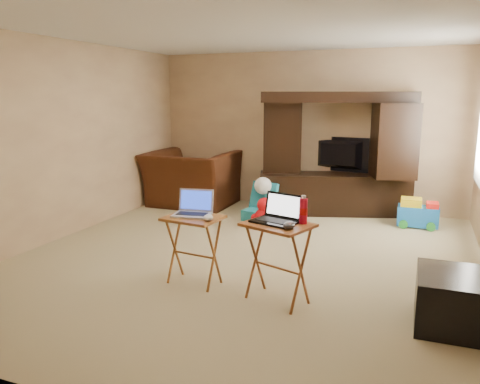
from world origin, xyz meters
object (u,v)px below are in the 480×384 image
at_px(laptop_left, 192,204).
at_px(mouse_left, 208,218).
at_px(entertainment_center, 335,154).
at_px(child_rocker, 260,202).
at_px(recliner, 191,179).
at_px(push_toy, 418,213).
at_px(television, 338,155).
at_px(laptop_right, 275,209).
at_px(water_bottle, 303,211).
at_px(plush_toy, 264,212).
at_px(tray_table_right, 277,263).
at_px(ottoman, 461,301).
at_px(mouse_right, 289,225).
at_px(tray_table_left, 194,250).

bearing_deg(laptop_left, mouse_left, -32.68).
relative_size(laptop_left, mouse_left, 2.58).
height_order(entertainment_center, child_rocker, entertainment_center).
bearing_deg(mouse_left, child_rocker, 98.11).
bearing_deg(recliner, push_toy, 179.28).
relative_size(television, recliner, 0.69).
bearing_deg(laptop_right, water_bottle, 29.91).
distance_m(plush_toy, tray_table_right, 2.41).
bearing_deg(plush_toy, mouse_left, -85.13).
bearing_deg(recliner, water_bottle, 131.37).
relative_size(plush_toy, ottoman, 0.64).
bearing_deg(entertainment_center, laptop_left, -120.96).
bearing_deg(entertainment_center, mouse_right, -103.47).
height_order(recliner, child_rocker, recliner).
xyz_separation_m(child_rocker, laptop_right, (1.00, -2.55, 0.56)).
bearing_deg(mouse_right, ottoman, 7.96).
bearing_deg(ottoman, push_toy, 96.92).
bearing_deg(water_bottle, mouse_right, -109.29).
xyz_separation_m(recliner, mouse_right, (2.56, -3.20, 0.30)).
distance_m(television, laptop_right, 3.60).
bearing_deg(mouse_left, tray_table_left, 159.78).
relative_size(tray_table_right, laptop_right, 1.91).
xyz_separation_m(laptop_left, mouse_right, (1.03, -0.25, -0.04)).
height_order(mouse_left, water_bottle, water_bottle).
distance_m(tray_table_right, mouse_left, 0.76).
bearing_deg(laptop_right, entertainment_center, 107.26).
relative_size(recliner, tray_table_left, 2.05).
bearing_deg(laptop_right, tray_table_left, -169.42).
relative_size(entertainment_center, child_rocker, 4.11).
bearing_deg(tray_table_left, ottoman, 5.88).
bearing_deg(water_bottle, laptop_left, 177.56).
bearing_deg(entertainment_center, child_rocker, -155.77).
relative_size(recliner, ottoman, 2.07).
height_order(television, ottoman, television).
xyz_separation_m(plush_toy, tray_table_left, (-0.00, -2.15, 0.12)).
xyz_separation_m(mouse_right, water_bottle, (0.07, 0.20, 0.08)).
bearing_deg(laptop_right, plush_toy, 126.35).
distance_m(tray_table_left, laptop_right, 0.97).
bearing_deg(plush_toy, tray_table_left, -90.02).
bearing_deg(plush_toy, water_bottle, -63.68).
relative_size(laptop_right, water_bottle, 1.70).
height_order(laptop_right, mouse_left, laptop_right).
relative_size(entertainment_center, laptop_right, 6.07).
bearing_deg(mouse_right, laptop_left, 166.53).
relative_size(television, ottoman, 1.42).
relative_size(tray_table_left, laptop_left, 1.91).
bearing_deg(ottoman, television, 114.33).
bearing_deg(recliner, laptop_left, 117.51).
bearing_deg(television, ottoman, 122.84).
xyz_separation_m(entertainment_center, tray_table_right, (0.12, -3.40, -0.57)).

